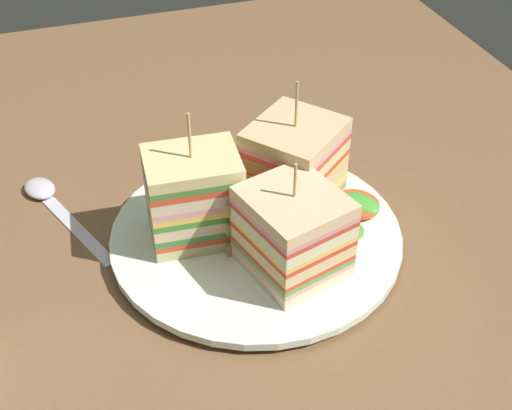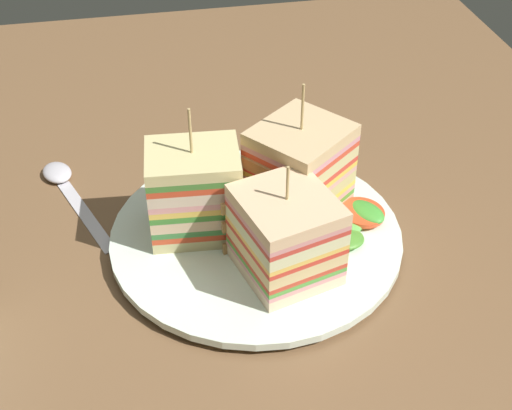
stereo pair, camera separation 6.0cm
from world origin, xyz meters
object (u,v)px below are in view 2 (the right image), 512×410
Objects in this scene: sandwich_wedge_1 at (299,170)px; chip_pile at (269,225)px; plate at (256,236)px; sandwich_wedge_0 at (285,235)px; sandwich_wedge_2 at (195,192)px; spoon at (64,183)px.

chip_pile is (-3.71, 3.49, -2.77)cm from sandwich_wedge_1.
plate is 6.68cm from sandwich_wedge_0.
plate is 7.03cm from sandwich_wedge_1.
sandwich_wedge_2 is at bearing 29.21° from sandwich_wedge_0.
sandwich_wedge_1 is at bearing -58.68° from plate.
sandwich_wedge_0 is 1.37× the size of chip_pile.
chip_pile is at bearing -135.98° from plate.
spoon is at bearing 54.95° from plate.
sandwich_wedge_1 is (7.72, -3.05, 0.53)cm from sandwich_wedge_0.
plate is at bearing -7.63° from sandwich_wedge_1.
sandwich_wedge_2 is at bearing 67.89° from chip_pile.
sandwich_wedge_1 is at bearing -37.23° from sandwich_wedge_0.
spoon is (10.47, 11.95, -4.99)cm from sandwich_wedge_2.
sandwich_wedge_2 is 6.97cm from chip_pile.
sandwich_wedge_2 is (6.44, 6.41, 0.41)cm from sandwich_wedge_0.
sandwich_wedge_2 reaches higher than spoon.
chip_pile is (-2.43, -5.98, -2.65)cm from sandwich_wedge_2.
sandwich_wedge_0 is at bearing -164.36° from plate.
chip_pile is 0.51× the size of spoon.
spoon is (11.90, 16.96, -0.40)cm from plate.
sandwich_wedge_1 is at bearing -43.25° from chip_pile.
sandwich_wedge_2 is (1.43, 5.01, 4.60)cm from plate.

